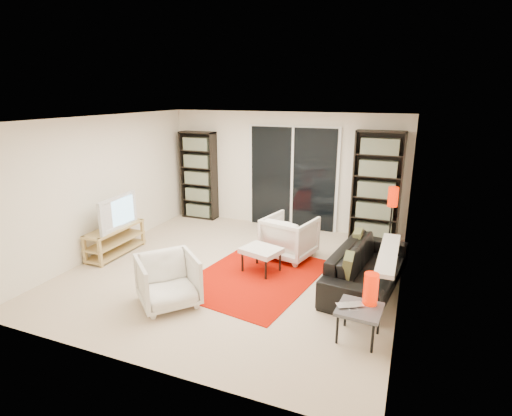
% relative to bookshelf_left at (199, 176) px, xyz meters
% --- Properties ---
extents(floor, '(5.00, 5.00, 0.00)m').
position_rel_bookshelf_left_xyz_m(floor, '(1.95, -2.33, -0.98)').
color(floor, beige).
rests_on(floor, ground).
extents(wall_back, '(5.00, 0.02, 2.40)m').
position_rel_bookshelf_left_xyz_m(wall_back, '(1.95, 0.17, 0.22)').
color(wall_back, white).
rests_on(wall_back, ground).
extents(wall_front, '(5.00, 0.02, 2.40)m').
position_rel_bookshelf_left_xyz_m(wall_front, '(1.95, -4.83, 0.22)').
color(wall_front, white).
rests_on(wall_front, ground).
extents(wall_left, '(0.02, 5.00, 2.40)m').
position_rel_bookshelf_left_xyz_m(wall_left, '(-0.55, -2.33, 0.22)').
color(wall_left, white).
rests_on(wall_left, ground).
extents(wall_right, '(0.02, 5.00, 2.40)m').
position_rel_bookshelf_left_xyz_m(wall_right, '(4.45, -2.33, 0.22)').
color(wall_right, white).
rests_on(wall_right, ground).
extents(ceiling, '(5.00, 5.00, 0.02)m').
position_rel_bookshelf_left_xyz_m(ceiling, '(1.95, -2.33, 1.42)').
color(ceiling, white).
rests_on(ceiling, wall_back).
extents(sliding_door, '(1.92, 0.08, 2.16)m').
position_rel_bookshelf_left_xyz_m(sliding_door, '(2.15, 0.13, 0.07)').
color(sliding_door, white).
rests_on(sliding_door, ground).
extents(bookshelf_left, '(0.80, 0.30, 1.95)m').
position_rel_bookshelf_left_xyz_m(bookshelf_left, '(0.00, 0.00, 0.00)').
color(bookshelf_left, black).
rests_on(bookshelf_left, ground).
extents(bookshelf_right, '(0.90, 0.30, 2.10)m').
position_rel_bookshelf_left_xyz_m(bookshelf_right, '(3.85, -0.00, 0.07)').
color(bookshelf_right, black).
rests_on(bookshelf_right, ground).
extents(tv_stand, '(0.38, 1.19, 0.50)m').
position_rel_bookshelf_left_xyz_m(tv_stand, '(-0.30, -2.48, -0.71)').
color(tv_stand, tan).
rests_on(tv_stand, floor).
extents(tv, '(0.21, 1.00, 0.57)m').
position_rel_bookshelf_left_xyz_m(tv, '(-0.28, -2.48, -0.19)').
color(tv, black).
rests_on(tv, tv_stand).
extents(rug, '(2.04, 2.54, 0.01)m').
position_rel_bookshelf_left_xyz_m(rug, '(2.35, -2.41, -0.97)').
color(rug, '#B30E00').
rests_on(rug, floor).
extents(sofa, '(1.08, 2.17, 0.61)m').
position_rel_bookshelf_left_xyz_m(sofa, '(3.99, -2.09, -0.67)').
color(sofa, black).
rests_on(sofa, floor).
extents(armchair_back, '(0.95, 0.96, 0.74)m').
position_rel_bookshelf_left_xyz_m(armchair_back, '(2.60, -1.46, -0.61)').
color(armchair_back, silver).
rests_on(armchair_back, floor).
extents(armchair_front, '(1.06, 1.06, 0.69)m').
position_rel_bookshelf_left_xyz_m(armchair_front, '(1.57, -3.62, -0.63)').
color(armchair_front, silver).
rests_on(armchair_front, floor).
extents(ottoman, '(0.69, 0.62, 0.40)m').
position_rel_bookshelf_left_xyz_m(ottoman, '(2.36, -2.20, -0.63)').
color(ottoman, silver).
rests_on(ottoman, floor).
extents(side_table, '(0.53, 0.53, 0.40)m').
position_rel_bookshelf_left_xyz_m(side_table, '(4.06, -3.48, -0.62)').
color(side_table, '#4B4C51').
rests_on(side_table, floor).
extents(laptop, '(0.37, 0.33, 0.02)m').
position_rel_bookshelf_left_xyz_m(laptop, '(3.97, -3.52, -0.56)').
color(laptop, silver).
rests_on(laptop, side_table).
extents(table_lamp, '(0.17, 0.17, 0.38)m').
position_rel_bookshelf_left_xyz_m(table_lamp, '(4.15, -3.34, -0.39)').
color(table_lamp, '#F11D00').
rests_on(table_lamp, side_table).
extents(floor_lamp, '(0.19, 0.19, 1.24)m').
position_rel_bookshelf_left_xyz_m(floor_lamp, '(4.19, -0.78, -0.04)').
color(floor_lamp, black).
rests_on(floor_lamp, floor).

